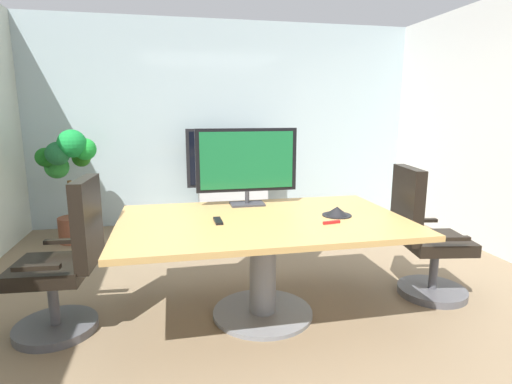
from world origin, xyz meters
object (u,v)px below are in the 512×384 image
at_px(potted_plant, 69,173).
at_px(office_chair_left, 65,270).
at_px(conference_table, 263,241).
at_px(wall_display_unit, 233,194).
at_px(conference_phone, 337,212).
at_px(remote_control, 218,221).
at_px(tv_monitor, 247,162).
at_px(office_chair_right, 425,243).

bearing_deg(potted_plant, office_chair_left, -78.70).
bearing_deg(conference_table, wall_display_unit, 86.65).
height_order(wall_display_unit, conference_phone, wall_display_unit).
height_order(wall_display_unit, remote_control, wall_display_unit).
distance_m(office_chair_left, tv_monitor, 1.56).
bearing_deg(remote_control, office_chair_left, 174.54).
relative_size(conference_table, wall_display_unit, 1.58).
relative_size(office_chair_right, wall_display_unit, 0.83).
xyz_separation_m(tv_monitor, wall_display_unit, (0.18, 2.02, -0.67)).
xyz_separation_m(tv_monitor, remote_control, (-0.30, -0.49, -0.35)).
xyz_separation_m(office_chair_left, conference_phone, (1.95, -0.08, 0.33)).
distance_m(conference_table, potted_plant, 2.84).
height_order(office_chair_right, tv_monitor, tv_monitor).
bearing_deg(office_chair_right, tv_monitor, 83.24).
xyz_separation_m(office_chair_left, wall_display_unit, (1.53, 2.43, -0.01)).
bearing_deg(potted_plant, office_chair_right, -33.55).
distance_m(office_chair_right, remote_control, 1.75).
bearing_deg(tv_monitor, conference_phone, -40.02).
relative_size(conference_phone, remote_control, 1.29).
bearing_deg(office_chair_right, potted_plant, 65.93).
distance_m(conference_table, wall_display_unit, 2.49).
height_order(potted_plant, remote_control, potted_plant).
xyz_separation_m(conference_table, office_chair_left, (-1.39, 0.05, -0.13)).
bearing_deg(conference_phone, wall_display_unit, 99.42).
height_order(conference_table, wall_display_unit, wall_display_unit).
bearing_deg(conference_phone, remote_control, 179.66).
relative_size(office_chair_left, tv_monitor, 1.30).
bearing_deg(tv_monitor, office_chair_right, -16.24).
distance_m(conference_table, tv_monitor, 0.71).
distance_m(office_chair_right, wall_display_unit, 2.73).
relative_size(conference_table, remote_control, 12.20).
bearing_deg(conference_table, conference_phone, -2.95).
bearing_deg(potted_plant, remote_control, -56.11).
xyz_separation_m(office_chair_left, remote_control, (1.06, -0.08, 0.31)).
distance_m(conference_table, remote_control, 0.38).
xyz_separation_m(office_chair_right, potted_plant, (-3.20, 2.12, 0.38)).
relative_size(office_chair_left, office_chair_right, 1.00).
bearing_deg(potted_plant, wall_display_unit, 8.94).
bearing_deg(wall_display_unit, tv_monitor, -95.02).
relative_size(office_chair_left, remote_control, 6.41).
distance_m(tv_monitor, conference_phone, 0.84).
bearing_deg(conference_table, office_chair_right, 2.34).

